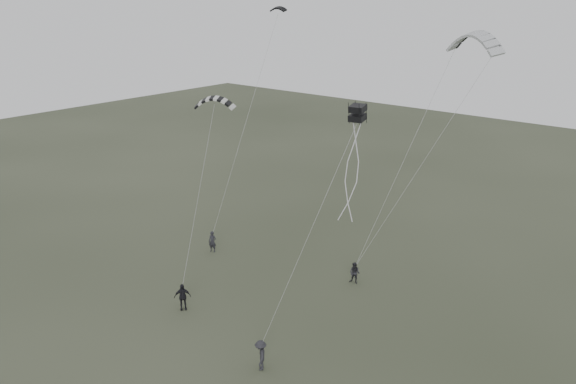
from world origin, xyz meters
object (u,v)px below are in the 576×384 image
Objects in this scene: kite_box at (358,113)px; kite_pale_large at (475,34)px; kite_dark_small at (278,8)px; flyer_far at (261,355)px; kite_striped at (214,98)px; flyer_right at (355,273)px; flyer_left at (212,242)px; flyer_center at (182,297)px.

kite_pale_large is at bearing 79.35° from kite_box.
kite_dark_small is 14.29m from kite_pale_large.
kite_striped is (-10.82, 7.55, 11.45)m from flyer_far.
flyer_far is at bearing -74.75° from kite_pale_large.
kite_dark_small is (-9.59, 3.25, 17.26)m from flyer_right.
kite_pale_large is at bearing 5.28° from flyer_left.
kite_pale_large is at bearing 43.65° from flyer_right.
flyer_right is at bearing 5.05° from flyer_center.
kite_dark_small is (-3.07, 13.08, 17.14)m from flyer_center.
flyer_left is at bearing -163.86° from flyer_far.
flyer_far is 0.62× the size of kite_striped.
kite_striped is (-2.93, 6.21, 11.42)m from flyer_center.
flyer_left is 0.60× the size of kite_striped.
flyer_center is 0.41× the size of kite_pale_large.
flyer_center is at bearing -99.40° from kite_pale_large.
flyer_far is at bearing -56.05° from kite_dark_small.
kite_striped reaches higher than flyer_right.
flyer_right is 15.36m from kite_striped.
flyer_far is (7.89, -1.34, -0.03)m from flyer_center.
kite_pale_large reaches higher than flyer_far.
flyer_center is (4.79, -7.08, 0.05)m from flyer_left.
kite_box is at bearing -44.79° from kite_striped.
flyer_center is 1.03× the size of flyer_far.
kite_pale_large is at bearing 4.09° from kite_striped.
kite_box reaches higher than flyer_left.
flyer_far is at bearing -61.06° from flyer_center.
kite_box is (4.17, -7.06, 12.80)m from flyer_right.
kite_box is (15.48, -4.30, 12.74)m from flyer_left.
kite_pale_large is 13.37m from kite_box.
flyer_far is 2.32× the size of kite_box.
flyer_center is 1.35× the size of kite_dark_small.
kite_dark_small is at bearing 50.23° from flyer_left.
kite_striped is at bearing -92.12° from kite_dark_small.
kite_pale_large is 5.83× the size of kite_box.
flyer_center is 8.00m from flyer_far.
kite_pale_large is (13.96, 2.71, -1.42)m from kite_dark_small.
kite_dark_small is 0.31× the size of kite_pale_large.
kite_striped is at bearing 63.89° from flyer_center.
kite_dark_small is 1.78× the size of kite_box.
flyer_center is 2.40× the size of kite_box.
flyer_far is (1.37, -11.18, 0.09)m from flyer_right.
kite_dark_small reaches higher than kite_box.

